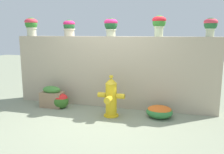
% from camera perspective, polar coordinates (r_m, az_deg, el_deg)
% --- Properties ---
extents(ground_plane, '(24.00, 24.00, 0.00)m').
position_cam_1_polar(ground_plane, '(4.94, -3.81, -10.55)').
color(ground_plane, gray).
extents(stone_wall, '(4.83, 0.33, 1.68)m').
position_cam_1_polar(stone_wall, '(5.79, -0.01, 1.24)').
color(stone_wall, tan).
rests_on(stone_wall, ground).
extents(potted_plant_0, '(0.32, 0.32, 0.46)m').
position_cam_1_polar(potted_plant_0, '(6.60, -18.53, 11.62)').
color(potted_plant_0, beige).
rests_on(potted_plant_0, stone_wall).
extents(potted_plant_1, '(0.29, 0.29, 0.39)m').
position_cam_1_polar(potted_plant_1, '(6.09, -10.08, 11.60)').
color(potted_plant_1, beige).
rests_on(potted_plant_1, stone_wall).
extents(potted_plant_2, '(0.31, 0.31, 0.42)m').
position_cam_1_polar(potted_plant_2, '(5.69, -0.26, 12.16)').
color(potted_plant_2, '#BDBE9C').
rests_on(potted_plant_2, stone_wall).
extents(potted_plant_3, '(0.30, 0.30, 0.46)m').
position_cam_1_polar(potted_plant_3, '(5.51, 11.05, 12.38)').
color(potted_plant_3, beige).
rests_on(potted_plant_3, stone_wall).
extents(potted_plant_4, '(0.28, 0.28, 0.39)m').
position_cam_1_polar(potted_plant_4, '(5.55, 22.26, 11.34)').
color(potted_plant_4, beige).
rests_on(potted_plant_4, stone_wall).
extents(fire_hydrant, '(0.58, 0.47, 0.89)m').
position_cam_1_polar(fire_hydrant, '(5.12, -0.24, -4.94)').
color(fire_hydrant, yellow).
rests_on(fire_hydrant, ground).
extents(flower_bush_left, '(0.55, 0.50, 0.26)m').
position_cam_1_polar(flower_bush_left, '(5.23, 11.14, -7.92)').
color(flower_bush_left, '#347C3B').
rests_on(flower_bush_left, ground).
extents(flower_bush_right, '(0.37, 0.33, 0.36)m').
position_cam_1_polar(flower_bush_right, '(5.87, -11.98, -5.39)').
color(flower_bush_right, '#366B25').
rests_on(flower_bush_right, ground).
extents(planter_box, '(0.53, 0.30, 0.51)m').
position_cam_1_polar(planter_box, '(5.98, -13.98, -4.59)').
color(planter_box, '#98795A').
rests_on(planter_box, ground).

